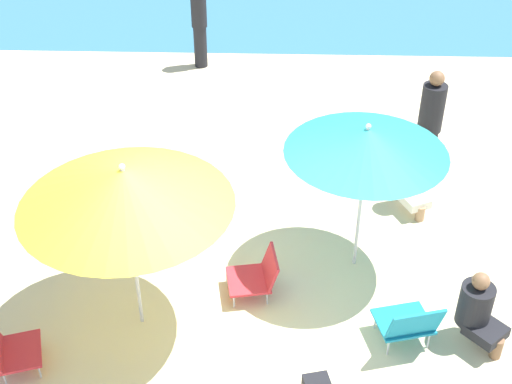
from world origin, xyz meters
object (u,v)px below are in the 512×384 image
object	(u,v)px
umbrella_yellow	(125,187)
person_c	(478,310)
person_b	(429,126)
person_d	(411,180)
umbrella_teal	(367,141)
beach_chair_a	(8,349)
beach_chair_b	(257,275)
person_a	(199,25)
beach_chair_c	(409,323)

from	to	relation	value
umbrella_yellow	person_c	xyz separation A→B (m)	(3.52, -0.16, -1.34)
person_b	person_d	xyz separation A→B (m)	(-0.30, -0.74, -0.38)
person_d	umbrella_teal	bearing A→B (deg)	-59.08
beach_chair_a	umbrella_teal	bearing A→B (deg)	7.75
beach_chair_b	umbrella_teal	bearing A→B (deg)	-164.13
person_c	person_d	xyz separation A→B (m)	(-0.34, 2.34, -0.01)
umbrella_teal	beach_chair_a	distance (m)	4.23
umbrella_teal	person_d	size ratio (longest dim) A/B	2.11
umbrella_yellow	person_a	bearing A→B (deg)	89.71
umbrella_teal	beach_chair_c	world-z (taller)	umbrella_teal
beach_chair_a	person_b	xyz separation A→B (m)	(4.68, 3.61, 0.54)
umbrella_yellow	beach_chair_a	xyz separation A→B (m)	(-1.20, -0.69, -1.50)
person_c	person_d	size ratio (longest dim) A/B	0.99
umbrella_teal	person_b	size ratio (longest dim) A/B	1.18
umbrella_yellow	beach_chair_c	size ratio (longest dim) A/B	3.04
person_a	umbrella_teal	bearing A→B (deg)	88.69
person_a	person_b	bearing A→B (deg)	109.77
umbrella_teal	person_d	xyz separation A→B (m)	(0.79, 1.14, -1.28)
beach_chair_a	beach_chair_b	distance (m)	2.70
beach_chair_b	person_a	distance (m)	6.05
beach_chair_b	person_c	world-z (taller)	person_c
umbrella_teal	person_a	world-z (taller)	umbrella_teal
beach_chair_b	person_c	bearing A→B (deg)	154.51
beach_chair_c	person_c	world-z (taller)	person_c
umbrella_yellow	beach_chair_b	bearing A→B (deg)	21.29
person_a	beach_chair_b	bearing A→B (deg)	76.54
beach_chair_b	person_a	xyz separation A→B (m)	(-1.21, 5.91, 0.52)
person_c	person_b	bearing A→B (deg)	138.90
beach_chair_b	person_c	size ratio (longest dim) A/B	0.69
beach_chair_b	person_b	world-z (taller)	person_b
umbrella_teal	person_b	world-z (taller)	umbrella_teal
beach_chair_a	person_a	world-z (taller)	person_a
umbrella_yellow	person_d	bearing A→B (deg)	34.41
person_a	person_d	distance (m)	5.27
beach_chair_c	person_d	size ratio (longest dim) A/B	0.76
beach_chair_c	beach_chair_a	bearing A→B (deg)	81.84
beach_chair_b	person_a	size ratio (longest dim) A/B	0.40
umbrella_teal	person_a	xyz separation A→B (m)	(-2.35, 5.36, -0.92)
beach_chair_b	person_a	world-z (taller)	person_a
beach_chair_a	beach_chair_b	size ratio (longest dim) A/B	1.03
umbrella_teal	person_c	world-z (taller)	umbrella_teal
umbrella_yellow	beach_chair_a	size ratio (longest dim) A/B	3.28
person_d	beach_chair_a	bearing A→B (deg)	-81.10
umbrella_teal	beach_chair_c	distance (m)	1.94
beach_chair_a	person_b	size ratio (longest dim) A/B	0.39
person_c	umbrella_teal	bearing A→B (deg)	-178.23
beach_chair_a	beach_chair_c	world-z (taller)	beach_chair_c
umbrella_teal	person_a	distance (m)	5.92
beach_chair_c	person_c	xyz separation A→B (m)	(0.71, 0.10, 0.11)
beach_chair_c	person_c	distance (m)	0.73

